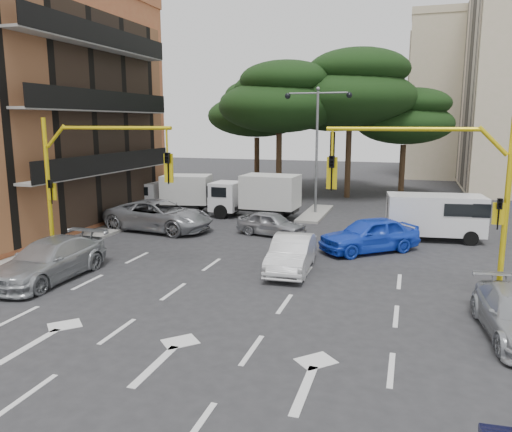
{
  "coord_description": "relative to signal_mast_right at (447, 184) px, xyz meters",
  "views": [
    {
      "loc": [
        5.69,
        -14.98,
        5.84
      ],
      "look_at": [
        -0.95,
        6.33,
        1.6
      ],
      "focal_mm": 35.0,
      "sensor_mm": 36.0,
      "label": 1
    }
  ],
  "objects": [
    {
      "name": "car_blue_compact",
      "position": [
        -2.76,
        5.61,
        -3.09
      ],
      "size": [
        4.78,
        4.4,
        1.58
      ],
      "primitive_type": "imported",
      "rotation": [
        0.0,
        0.0,
        -0.88
      ],
      "color": "blue",
      "rests_on": "ground"
    },
    {
      "name": "car_silver_wagon",
      "position": [
        -13.86,
        -2.08,
        -3.14
      ],
      "size": [
        2.13,
        5.16,
        1.49
      ],
      "primitive_type": "imported",
      "rotation": [
        0.0,
        0.0,
        -0.01
      ],
      "color": "#979A9E",
      "rests_on": "ground"
    },
    {
      "name": "pine_back",
      "position": [
        -7.75,
        26.96,
        3.72
      ],
      "size": [
        9.15,
        9.15,
        10.23
      ],
      "color": "#382616",
      "rests_on": "ground"
    },
    {
      "name": "car_silver_cross_a",
      "position": [
        -14.03,
        6.82,
        -3.06
      ],
      "size": [
        6.22,
        3.41,
        1.65
      ],
      "primitive_type": "imported",
      "rotation": [
        0.0,
        0.0,
        1.46
      ],
      "color": "#919398",
      "rests_on": "ground"
    },
    {
      "name": "signal_mast_left",
      "position": [
        -13.61,
        0.0,
        0.0
      ],
      "size": [
        5.79,
        0.37,
        6.0
      ],
      "color": "yellow",
      "rests_on": "ground"
    },
    {
      "name": "car_silver_cross_b",
      "position": [
        -7.88,
        7.46,
        -3.26
      ],
      "size": [
        3.91,
        2.28,
        1.25
      ],
      "primitive_type": "imported",
      "rotation": [
        0.0,
        0.0,
        1.34
      ],
      "color": "#96989E",
      "rests_on": "ground"
    },
    {
      "name": "van_white",
      "position": [
        0.14,
        9.01,
        -2.73
      ],
      "size": [
        4.83,
        2.64,
        2.3
      ],
      "primitive_type": null,
      "rotation": [
        0.0,
        0.0,
        -1.45
      ],
      "color": "silver",
      "rests_on": "ground"
    },
    {
      "name": "box_truck_b",
      "position": [
        -10.13,
        11.79,
        -2.54
      ],
      "size": [
        5.55,
        2.52,
        2.69
      ],
      "primitive_type": null,
      "rotation": [
        0.0,
        0.0,
        1.53
      ],
      "color": "white",
      "rests_on": "ground"
    },
    {
      "name": "pine_right",
      "position": [
        -1.75,
        23.96,
        2.33
      ],
      "size": [
        7.49,
        7.49,
        8.37
      ],
      "color": "#382616",
      "rests_on": "ground"
    },
    {
      "name": "pine_left_far",
      "position": [
        -13.75,
        23.96,
        3.03
      ],
      "size": [
        8.32,
        8.32,
        9.3
      ],
      "color": "#382616",
      "rests_on": "ground"
    },
    {
      "name": "median_strip",
      "position": [
        -6.8,
        14.01,
        -3.81
      ],
      "size": [
        1.4,
        6.0,
        0.15
      ],
      "primitive_type": "cube",
      "color": "gray",
      "rests_on": "ground"
    },
    {
      "name": "box_truck_a",
      "position": [
        -15.78,
        12.01,
        -2.66
      ],
      "size": [
        5.3,
        2.99,
        2.46
      ],
      "primitive_type": null,
      "rotation": [
        0.0,
        0.0,
        1.76
      ],
      "color": "silver",
      "rests_on": "ground"
    },
    {
      "name": "apartment_beige_far",
      "position": [
        6.15,
        42.01,
        4.47
      ],
      "size": [
        16.2,
        12.15,
        16.7
      ],
      "color": "beige",
      "rests_on": "ground"
    },
    {
      "name": "pine_left_near",
      "position": [
        -10.75,
        19.96,
        3.72
      ],
      "size": [
        9.15,
        9.15,
        10.23
      ],
      "color": "#382616",
      "rests_on": "ground"
    },
    {
      "name": "signal_mast_right",
      "position": [
        0.0,
        0.0,
        0.0
      ],
      "size": [
        5.79,
        0.37,
        6.0
      ],
      "color": "yellow",
      "rests_on": "ground"
    },
    {
      "name": "pine_center",
      "position": [
        -5.75,
        21.96,
        4.41
      ],
      "size": [
        9.98,
        9.98,
        11.16
      ],
      "color": "#382616",
      "rests_on": "ground"
    },
    {
      "name": "ground",
      "position": [
        -6.8,
        -1.99,
        -3.88
      ],
      "size": [
        120.0,
        120.0,
        0.0
      ],
      "primitive_type": "plane",
      "color": "#28282B",
      "rests_on": "ground"
    },
    {
      "name": "car_white_hatch",
      "position": [
        -5.45,
        1.69,
        -3.19
      ],
      "size": [
        1.73,
        4.32,
        1.4
      ],
      "primitive_type": "imported",
      "rotation": [
        0.0,
        0.0,
        0.06
      ],
      "color": "silver",
      "rests_on": "ground"
    },
    {
      "name": "street_lamp_center",
      "position": [
        -6.8,
        14.01,
        1.54
      ],
      "size": [
        4.16,
        0.36,
        7.77
      ],
      "color": "slate",
      "rests_on": "median_strip"
    }
  ]
}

